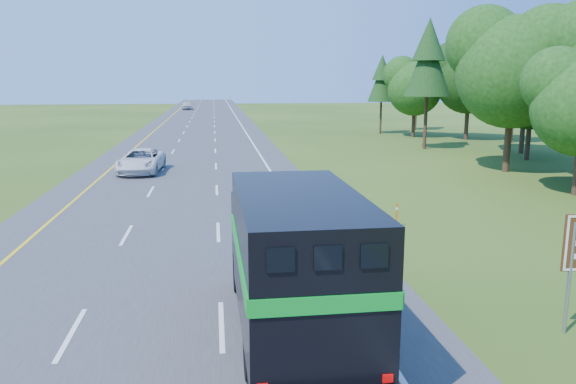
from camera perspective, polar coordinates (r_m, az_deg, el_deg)
name	(u,v)px	position (r m, az deg, el deg)	size (l,w,h in m)	color
road	(195,147)	(52.74, -9.39, 4.49)	(15.00, 260.00, 0.04)	#38383A
lane_markings	(195,147)	(52.74, -9.39, 4.52)	(11.15, 260.00, 0.01)	yellow
horse_truck	(294,260)	(13.12, 0.61, -6.96)	(2.74, 8.41, 3.71)	black
white_suv	(141,161)	(38.94, -14.70, 3.09)	(2.60, 5.64, 1.57)	silver
far_car	(187,105)	(121.16, -10.24, 8.66)	(2.07, 5.16, 1.76)	#B8B8BF
delineator	(397,214)	(24.16, 10.98, -2.25)	(0.09, 0.05, 1.05)	#DA5E0B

